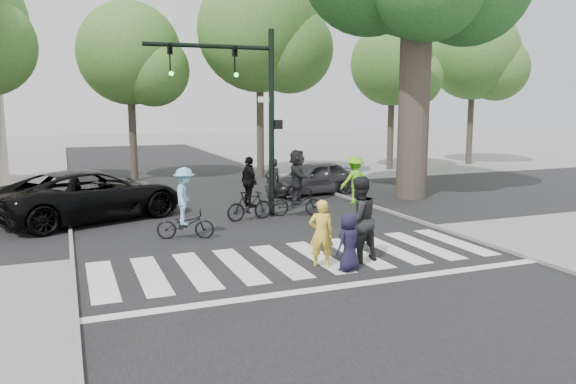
# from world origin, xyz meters

# --- Properties ---
(ground) EXTENTS (120.00, 120.00, 0.00)m
(ground) POSITION_xyz_m (0.00, 0.00, 0.00)
(ground) COLOR gray
(ground) RESTS_ON ground
(road_stem) EXTENTS (10.00, 70.00, 0.01)m
(road_stem) POSITION_xyz_m (0.00, 5.00, 0.01)
(road_stem) COLOR black
(road_stem) RESTS_ON ground
(road_cross) EXTENTS (70.00, 10.00, 0.01)m
(road_cross) POSITION_xyz_m (0.00, 8.00, 0.01)
(road_cross) COLOR black
(road_cross) RESTS_ON ground
(curb_left) EXTENTS (0.10, 70.00, 0.10)m
(curb_left) POSITION_xyz_m (-5.05, 5.00, 0.05)
(curb_left) COLOR gray
(curb_left) RESTS_ON ground
(curb_right) EXTENTS (0.10, 70.00, 0.10)m
(curb_right) POSITION_xyz_m (5.05, 5.00, 0.05)
(curb_right) COLOR gray
(curb_right) RESTS_ON ground
(crosswalk) EXTENTS (10.00, 3.85, 0.01)m
(crosswalk) POSITION_xyz_m (0.00, 0.66, 0.01)
(crosswalk) COLOR silver
(crosswalk) RESTS_ON ground
(traffic_signal) EXTENTS (4.45, 0.29, 6.00)m
(traffic_signal) POSITION_xyz_m (0.35, 6.20, 3.90)
(traffic_signal) COLOR black
(traffic_signal) RESTS_ON ground
(bg_tree_2) EXTENTS (5.04, 4.80, 8.40)m
(bg_tree_2) POSITION_xyz_m (-1.76, 16.62, 5.78)
(bg_tree_2) COLOR brown
(bg_tree_2) RESTS_ON ground
(bg_tree_3) EXTENTS (6.30, 6.00, 10.20)m
(bg_tree_3) POSITION_xyz_m (4.31, 15.27, 6.94)
(bg_tree_3) COLOR brown
(bg_tree_3) RESTS_ON ground
(bg_tree_4) EXTENTS (4.83, 4.60, 8.15)m
(bg_tree_4) POSITION_xyz_m (12.23, 16.12, 5.64)
(bg_tree_4) COLOR brown
(bg_tree_4) RESTS_ON ground
(bg_tree_5) EXTENTS (5.67, 5.40, 9.30)m
(bg_tree_5) POSITION_xyz_m (18.27, 16.69, 6.36)
(bg_tree_5) COLOR brown
(bg_tree_5) RESTS_ON ground
(pedestrian_woman) EXTENTS (0.66, 0.55, 1.55)m
(pedestrian_woman) POSITION_xyz_m (0.21, 0.25, 0.77)
(pedestrian_woman) COLOR yellow
(pedestrian_woman) RESTS_ON ground
(pedestrian_child) EXTENTS (0.75, 0.62, 1.31)m
(pedestrian_child) POSITION_xyz_m (0.63, -0.30, 0.65)
(pedestrian_child) COLOR black
(pedestrian_child) RESTS_ON ground
(pedestrian_adult) EXTENTS (1.11, 0.94, 2.01)m
(pedestrian_adult) POSITION_xyz_m (1.20, 0.32, 1.01)
(pedestrian_adult) COLOR black
(pedestrian_adult) RESTS_ON ground
(cyclist_left) EXTENTS (1.65, 1.14, 1.98)m
(cyclist_left) POSITION_xyz_m (-2.11, 4.02, 0.86)
(cyclist_left) COLOR black
(cyclist_left) RESTS_ON ground
(cyclist_mid) EXTENTS (1.60, 0.99, 2.03)m
(cyclist_mid) POSITION_xyz_m (0.28, 5.75, 0.84)
(cyclist_mid) COLOR black
(cyclist_mid) RESTS_ON ground
(cyclist_right) EXTENTS (1.83, 1.70, 2.20)m
(cyclist_right) POSITION_xyz_m (1.94, 5.83, 0.98)
(cyclist_right) COLOR black
(cyclist_right) RESTS_ON ground
(car_suv) EXTENTS (6.43, 4.71, 1.62)m
(car_suv) POSITION_xyz_m (-4.33, 7.62, 0.81)
(car_suv) COLOR black
(car_suv) RESTS_ON ground
(car_grey) EXTENTS (4.17, 2.13, 1.36)m
(car_grey) POSITION_xyz_m (4.30, 9.75, 0.68)
(car_grey) COLOR #38373C
(car_grey) RESTS_ON ground
(bystander_hivis) EXTENTS (1.18, 0.73, 1.76)m
(bystander_hivis) POSITION_xyz_m (4.86, 7.25, 0.88)
(bystander_hivis) COLOR #6CD91F
(bystander_hivis) RESTS_ON ground
(bystander_dark) EXTENTS (0.67, 0.48, 1.73)m
(bystander_dark) POSITION_xyz_m (1.83, 7.84, 0.87)
(bystander_dark) COLOR black
(bystander_dark) RESTS_ON ground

